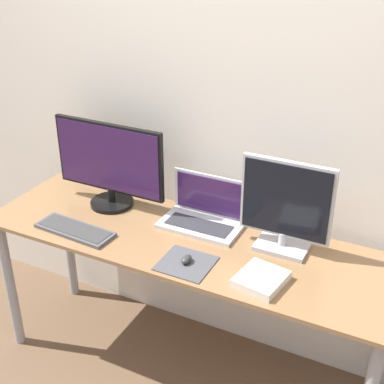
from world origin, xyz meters
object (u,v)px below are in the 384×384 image
(mouse, at_px, (187,259))
(book, at_px, (261,279))
(laptop, at_px, (204,213))
(monitor_right, at_px, (286,207))
(keyboard, at_px, (75,230))
(monitor_left, at_px, (109,164))

(mouse, xyz_separation_m, book, (0.32, 0.01, -0.00))
(mouse, bearing_deg, laptop, 102.90)
(monitor_right, relative_size, keyboard, 1.06)
(book, bearing_deg, monitor_left, 162.70)
(monitor_right, bearing_deg, book, -89.14)
(monitor_right, bearing_deg, mouse, -137.65)
(monitor_left, relative_size, book, 2.74)
(monitor_right, xyz_separation_m, laptop, (-0.39, 0.04, -0.14))
(monitor_left, relative_size, laptop, 1.57)
(monitor_left, xyz_separation_m, monitor_right, (0.87, 0.00, -0.02))
(keyboard, bearing_deg, monitor_right, 18.33)
(monitor_left, distance_m, monitor_right, 0.87)
(monitor_left, xyz_separation_m, laptop, (0.48, 0.04, -0.16))
(monitor_left, distance_m, book, 0.93)
(monitor_right, height_order, keyboard, monitor_right)
(monitor_right, bearing_deg, keyboard, -161.67)
(monitor_left, height_order, mouse, monitor_left)
(laptop, bearing_deg, monitor_left, -175.18)
(laptop, distance_m, keyboard, 0.59)
(keyboard, bearing_deg, laptop, 34.14)
(monitor_right, height_order, laptop, monitor_right)
(book, bearing_deg, monitor_right, 90.86)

